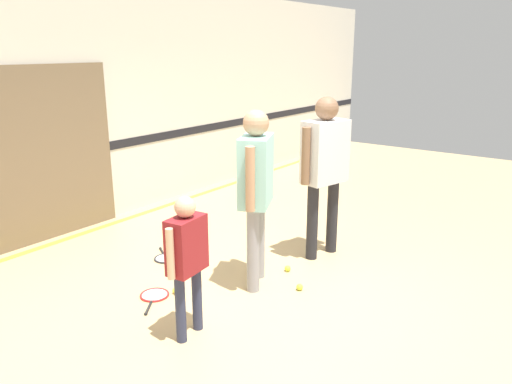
# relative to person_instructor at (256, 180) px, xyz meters

# --- Properties ---
(ground_plane) EXTENTS (16.00, 16.00, 0.00)m
(ground_plane) POSITION_rel_person_instructor_xyz_m (-0.11, -0.25, -1.10)
(ground_plane) COLOR tan
(wall_back) EXTENTS (16.00, 0.07, 3.20)m
(wall_back) POSITION_rel_person_instructor_xyz_m (-0.11, 2.91, 0.50)
(wall_back) COLOR silver
(wall_back) RESTS_ON ground_plane
(wall_panel) EXTENTS (2.39, 0.05, 2.14)m
(wall_panel) POSITION_rel_person_instructor_xyz_m (-0.75, 2.85, -0.03)
(wall_panel) COLOR #756047
(wall_panel) RESTS_ON ground_plane
(floor_stripe) EXTENTS (14.40, 0.10, 0.01)m
(floor_stripe) POSITION_rel_person_instructor_xyz_m (-0.11, 2.66, -1.09)
(floor_stripe) COLOR yellow
(floor_stripe) RESTS_ON ground_plane
(person_instructor) EXTENTS (0.61, 0.46, 1.77)m
(person_instructor) POSITION_rel_person_instructor_xyz_m (0.00, 0.00, 0.00)
(person_instructor) COLOR gray
(person_instructor) RESTS_ON ground_plane
(person_student_left) EXTENTS (0.46, 0.22, 1.22)m
(person_student_left) POSITION_rel_person_instructor_xyz_m (-1.10, -0.12, -0.34)
(person_student_left) COLOR #2D334C
(person_student_left) RESTS_ON ground_plane
(person_student_right) EXTENTS (0.68, 0.39, 1.83)m
(person_student_right) POSITION_rel_person_instructor_xyz_m (1.05, -0.17, 0.03)
(person_student_right) COLOR #232328
(person_student_right) RESTS_ON ground_plane
(racket_spare_on_floor) EXTENTS (0.51, 0.42, 0.03)m
(racket_spare_on_floor) POSITION_rel_person_instructor_xyz_m (-0.83, 0.62, -1.09)
(racket_spare_on_floor) COLOR red
(racket_spare_on_floor) RESTS_ON ground_plane
(racket_second_spare) EXTENTS (0.37, 0.47, 0.03)m
(racket_second_spare) POSITION_rel_person_instructor_xyz_m (-0.12, 1.20, -1.09)
(racket_second_spare) COLOR #28282D
(racket_second_spare) RESTS_ON ground_plane
(tennis_ball_near_instructor) EXTENTS (0.07, 0.07, 0.07)m
(tennis_ball_near_instructor) POSITION_rel_person_instructor_xyz_m (0.13, -0.44, -1.06)
(tennis_ball_near_instructor) COLOR #CCE038
(tennis_ball_near_instructor) RESTS_ON ground_plane
(tennis_ball_by_spare_racket) EXTENTS (0.07, 0.07, 0.07)m
(tennis_ball_by_spare_racket) POSITION_rel_person_instructor_xyz_m (-0.65, 0.50, -1.06)
(tennis_ball_by_spare_racket) COLOR #CCE038
(tennis_ball_by_spare_racket) RESTS_ON ground_plane
(tennis_ball_stray_left) EXTENTS (0.07, 0.07, 0.07)m
(tennis_ball_stray_left) POSITION_rel_person_instructor_xyz_m (0.10, 0.12, -1.06)
(tennis_ball_stray_left) COLOR #CCE038
(tennis_ball_stray_left) RESTS_ON ground_plane
(tennis_ball_stray_right) EXTENTS (0.07, 0.07, 0.07)m
(tennis_ball_stray_right) POSITION_rel_person_instructor_xyz_m (0.43, -0.11, -1.06)
(tennis_ball_stray_right) COLOR #CCE038
(tennis_ball_stray_right) RESTS_ON ground_plane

